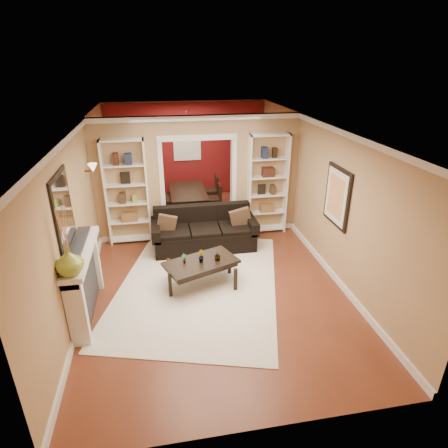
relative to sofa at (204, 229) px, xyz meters
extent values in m
plane|color=brown|center=(-0.02, -0.45, -0.43)|extent=(8.00, 8.00, 0.00)
plane|color=white|center=(-0.02, -0.45, 2.27)|extent=(8.00, 8.00, 0.00)
plane|color=tan|center=(-0.02, 3.55, 0.92)|extent=(8.00, 0.00, 8.00)
plane|color=tan|center=(-0.02, -4.45, 0.92)|extent=(8.00, 0.00, 8.00)
plane|color=tan|center=(-2.27, -0.45, 0.92)|extent=(0.00, 8.00, 8.00)
plane|color=tan|center=(2.23, -0.45, 0.92)|extent=(0.00, 8.00, 8.00)
cube|color=tan|center=(-0.02, 0.75, 0.92)|extent=(4.50, 0.15, 2.70)
cube|color=maroon|center=(-0.02, 3.52, 0.89)|extent=(4.44, 0.04, 2.64)
cube|color=#8CA5CC|center=(-0.02, 3.48, 1.12)|extent=(0.78, 0.03, 0.98)
cube|color=white|center=(-0.30, -1.41, -0.43)|extent=(3.73, 4.49, 0.01)
cube|color=black|center=(0.00, 0.00, 0.00)|extent=(2.22, 0.96, 0.87)
cube|color=brown|center=(-0.79, -0.02, 0.18)|extent=(0.40, 0.16, 0.39)
cube|color=brown|center=(0.79, -0.02, 0.21)|extent=(0.44, 0.14, 0.43)
cube|color=black|center=(-0.25, -1.44, -0.19)|extent=(1.42, 1.10, 0.48)
imported|color=#336626|center=(-0.54, -1.44, 0.14)|extent=(0.12, 0.11, 0.18)
imported|color=#336626|center=(-0.25, -1.44, 0.15)|extent=(0.12, 0.14, 0.22)
imported|color=#336626|center=(0.05, -1.44, 0.15)|extent=(0.14, 0.14, 0.20)
cube|color=white|center=(-1.57, 0.58, 0.72)|extent=(0.90, 0.30, 2.30)
cube|color=white|center=(1.53, 0.58, 0.72)|extent=(0.90, 0.30, 2.30)
cube|color=white|center=(-2.11, -1.95, 0.15)|extent=(0.32, 1.70, 1.16)
imported|color=olive|center=(-2.11, -2.65, 0.92)|extent=(0.45, 0.45, 0.38)
cube|color=silver|center=(-2.25, -1.95, 1.37)|extent=(0.03, 0.95, 1.10)
cube|color=#FFE0A5|center=(-2.17, 0.10, 1.40)|extent=(0.18, 0.18, 0.22)
cube|color=black|center=(2.19, -1.45, 1.12)|extent=(0.04, 0.85, 1.05)
imported|color=black|center=(-0.12, 2.17, -0.14)|extent=(1.69, 0.94, 0.59)
cube|color=black|center=(-0.67, 1.87, 0.03)|extent=(0.56, 0.56, 0.92)
cube|color=black|center=(0.43, 1.87, -0.02)|extent=(0.41, 0.41, 0.82)
cube|color=black|center=(-0.67, 2.47, -0.06)|extent=(0.49, 0.49, 0.75)
cube|color=black|center=(0.43, 2.47, 0.01)|extent=(0.55, 0.55, 0.88)
cube|color=#322217|center=(-0.02, 2.25, 1.59)|extent=(0.50, 0.50, 0.30)
camera|label=1|loc=(-0.86, -7.21, 3.36)|focal=30.00mm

